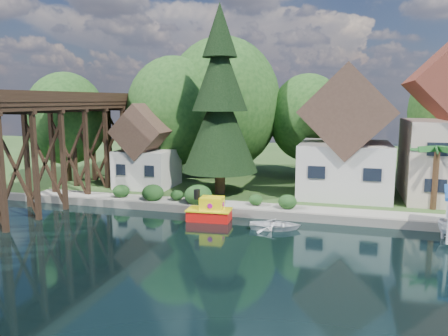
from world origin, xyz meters
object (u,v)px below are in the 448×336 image
Objects in this scene: conifer at (220,104)px; shed at (147,152)px; tugboat at (210,211)px; trestle_bridge at (33,144)px; palm_tree at (437,150)px; boat_white_a at (275,224)px; house_left at (346,141)px.

shed is at bearing 171.17° from conifer.
shed is 2.39× the size of tugboat.
tugboat is (13.78, 1.26, -4.66)m from trestle_bridge.
palm_tree is at bearing 20.26° from tugboat.
conifer is at bearing 176.40° from palm_tree.
house_left is at bearing -32.12° from boat_white_a.
boat_white_a is (6.17, -7.74, -7.93)m from conifer.
trestle_bridge is at bearing -174.78° from tugboat.
conifer reaches higher than shed.
shed is at bearing 61.81° from trestle_bridge.
shed is at bearing -175.23° from house_left.
house_left reaches higher than shed.
shed is at bearing 174.79° from palm_tree.
boat_white_a is (4.91, -0.84, -0.33)m from tugboat.
shed is (-18.00, -1.50, -1.31)m from house_left.
house_left is 2.16× the size of palm_tree.
shed is 16.70m from boat_white_a.
house_left is 11.26m from conifer.
trestle_bridge is 19.35m from boat_white_a.
trestle_bridge reaches higher than boat_white_a.
conifer is at bearing 33.08° from trestle_bridge.
boat_white_a is at bearing 1.27° from trestle_bridge.
trestle_bridge is 12.73× the size of boat_white_a.
shed is 0.48× the size of conifer.
tugboat is at bearing -133.94° from house_left.
trestle_bridge is 5.63× the size of shed.
boat_white_a is at bearing -9.76° from tugboat.
house_left is 12.24m from boat_white_a.
palm_tree is at bearing -5.21° from shed.
shed is at bearing 47.29° from boat_white_a.
conifer is (-10.48, -2.67, 3.15)m from house_left.
palm_tree is (29.57, 7.09, -0.39)m from trestle_bridge.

